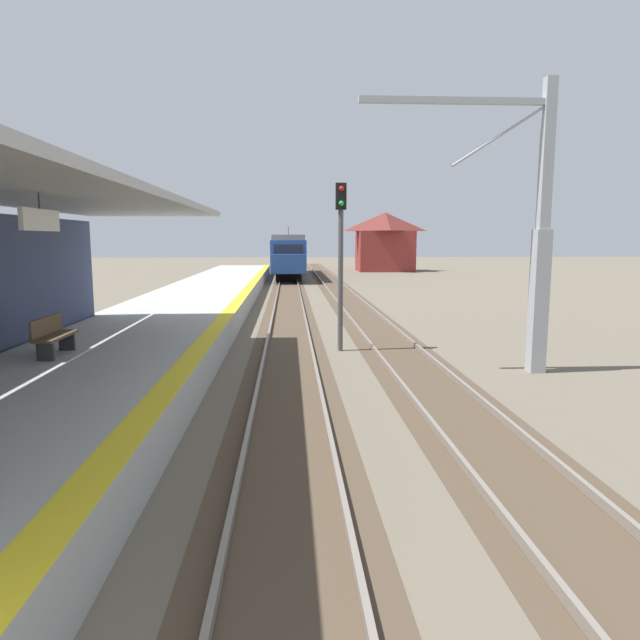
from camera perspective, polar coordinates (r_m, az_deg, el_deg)
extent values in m
cube|color=#A8A8A3|center=(18.39, -17.03, -1.78)|extent=(5.00, 80.00, 0.90)
cube|color=yellow|center=(17.91, -10.09, -0.33)|extent=(0.50, 80.00, 0.01)
cube|color=white|center=(10.62, -26.34, 9.01)|extent=(0.08, 1.40, 0.36)
cylinder|color=#333333|center=(10.64, -26.45, 10.70)|extent=(0.03, 0.03, 0.27)
cube|color=#4C3D2D|center=(21.87, -3.18, -1.08)|extent=(2.34, 120.00, 0.01)
cube|color=slate|center=(21.87, -5.06, -0.89)|extent=(0.08, 120.00, 0.15)
cube|color=slate|center=(21.87, -1.29, -0.86)|extent=(0.08, 120.00, 0.15)
cube|color=#4C3D2D|center=(22.13, 5.66, -1.00)|extent=(2.34, 120.00, 0.01)
cube|color=slate|center=(22.02, 3.81, -0.81)|extent=(0.08, 120.00, 0.15)
cube|color=slate|center=(22.24, 7.50, -0.78)|extent=(0.08, 120.00, 0.15)
cube|color=navy|center=(54.30, -3.20, 6.62)|extent=(2.90, 18.00, 2.70)
cube|color=slate|center=(54.29, -3.21, 8.27)|extent=(2.67, 18.00, 0.44)
cube|color=black|center=(45.28, -3.20, 6.83)|extent=(2.32, 0.06, 1.21)
cube|color=navy|center=(44.53, -3.19, 5.67)|extent=(2.78, 1.60, 1.49)
cube|color=black|center=(54.31, -1.65, 7.05)|extent=(0.04, 15.84, 0.86)
cylinder|color=#333333|center=(57.89, -3.21, 8.93)|extent=(0.06, 0.06, 0.90)
cube|color=black|center=(48.54, -3.18, 4.41)|extent=(2.17, 2.20, 0.72)
cube|color=black|center=(60.22, -3.18, 5.14)|extent=(2.17, 2.20, 0.72)
cylinder|color=#4C4C4C|center=(17.70, 2.08, 3.91)|extent=(0.16, 0.16, 4.40)
cube|color=black|center=(17.70, 2.12, 12.34)|extent=(0.32, 0.24, 0.80)
sphere|color=red|center=(17.57, 2.17, 13.08)|extent=(0.16, 0.16, 0.16)
sphere|color=green|center=(17.54, 2.16, 11.65)|extent=(0.16, 0.16, 0.16)
cube|color=#9EA3A8|center=(15.91, 21.15, 1.72)|extent=(0.40, 0.40, 3.75)
cube|color=#9EA3A8|center=(15.97, 21.87, 15.20)|extent=(0.28, 0.28, 3.75)
cube|color=#9EA3A8|center=(15.38, 13.44, 20.69)|extent=(4.80, 0.16, 0.16)
cylinder|color=#9EA3A8|center=(15.59, 17.77, 17.35)|extent=(2.47, 0.07, 1.60)
cube|color=brown|center=(14.05, -25.04, -1.49)|extent=(0.44, 1.60, 0.06)
cube|color=brown|center=(14.10, -25.85, -0.53)|extent=(0.06, 1.60, 0.40)
cube|color=#333333|center=(13.55, -25.92, -2.83)|extent=(0.36, 0.08, 0.44)
cube|color=#333333|center=(14.64, -24.12, -1.95)|extent=(0.36, 0.08, 0.44)
cube|color=maroon|center=(63.36, 6.54, 6.91)|extent=(6.00, 4.80, 4.40)
pyramid|color=maroon|center=(63.38, 6.58, 9.80)|extent=(6.60, 5.28, 2.00)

